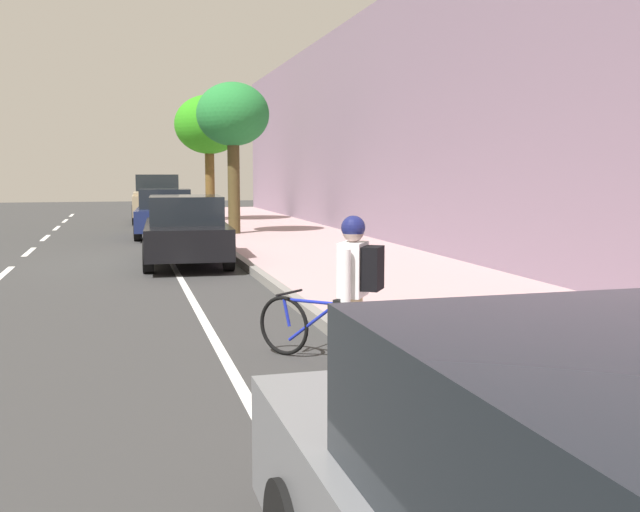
{
  "coord_description": "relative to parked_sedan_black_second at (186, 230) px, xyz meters",
  "views": [
    {
      "loc": [
        -0.94,
        -16.81,
        2.03
      ],
      "look_at": [
        0.71,
        -10.7,
        1.31
      ],
      "focal_mm": 41.22,
      "sensor_mm": 36.0,
      "label": 1
    }
  ],
  "objects": [
    {
      "name": "parked_sedan_dark_blue_mid",
      "position": [
        -0.03,
        7.25,
        0.0
      ],
      "size": [
        2.06,
        4.51,
        1.52
      ],
      "color": "navy",
      "rests_on": "ground"
    },
    {
      "name": "bicycle_at_curb",
      "position": [
        0.69,
        -9.0,
        -0.39
      ],
      "size": [
        1.14,
        1.33,
        0.73
      ],
      "color": "black",
      "rests_on": "ground"
    },
    {
      "name": "street_tree_near_cyclist",
      "position": [
        1.97,
        6.05,
        2.96
      ],
      "size": [
        2.21,
        2.21,
        4.59
      ],
      "color": "#483B1E",
      "rests_on": "sidewalk"
    },
    {
      "name": "lane_stripe_centre",
      "position": [
        -3.71,
        -0.6,
        -0.75
      ],
      "size": [
        0.14,
        44.2,
        0.01
      ],
      "color": "white",
      "rests_on": "ground"
    },
    {
      "name": "curb_edge",
      "position": [
        1.15,
        0.33,
        -0.67
      ],
      "size": [
        0.16,
        46.07,
        0.16
      ],
      "primitive_type": "cube",
      "color": "gray",
      "rests_on": "ground"
    },
    {
      "name": "ground",
      "position": [
        -0.42,
        0.33,
        -0.75
      ],
      "size": [
        73.71,
        73.71,
        0.0
      ],
      "primitive_type": "plane",
      "color": "#343434"
    },
    {
      "name": "lane_stripe_bike_edge",
      "position": [
        -0.32,
        0.33,
        -0.75
      ],
      "size": [
        0.12,
        46.07,
        0.01
      ],
      "primitive_type": "cube",
      "color": "white",
      "rests_on": "ground"
    },
    {
      "name": "sidewalk",
      "position": [
        3.41,
        0.33,
        -0.67
      ],
      "size": [
        4.35,
        46.07,
        0.16
      ],
      "primitive_type": "cube",
      "color": "#B49193",
      "rests_on": "ground"
    },
    {
      "name": "street_tree_mid_block",
      "position": [
        1.97,
        12.36,
        3.07
      ],
      "size": [
        2.65,
        2.65,
        4.84
      ],
      "color": "brown",
      "rests_on": "sidewalk"
    },
    {
      "name": "parked_sedan_black_second",
      "position": [
        0.0,
        0.0,
        0.0
      ],
      "size": [
        2.01,
        4.48,
        1.52
      ],
      "color": "black",
      "rests_on": "ground"
    },
    {
      "name": "parked_pickup_tan_far",
      "position": [
        0.05,
        14.41,
        0.15
      ],
      "size": [
        2.14,
        5.35,
        1.95
      ],
      "color": "tan",
      "rests_on": "ground"
    },
    {
      "name": "building_facade",
      "position": [
        5.84,
        0.33,
        2.62
      ],
      "size": [
        0.5,
        46.07,
        6.75
      ],
      "primitive_type": "cube",
      "color": "slate",
      "rests_on": "ground"
    },
    {
      "name": "cyclist_with_backpack",
      "position": [
        0.91,
        -9.47,
        0.22
      ],
      "size": [
        0.53,
        0.55,
        1.6
      ],
      "color": "#C6B284",
      "rests_on": "ground"
    }
  ]
}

